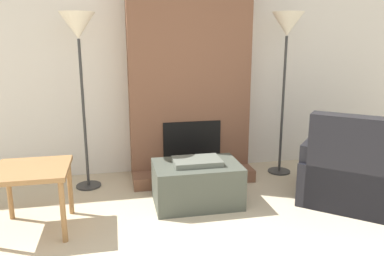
% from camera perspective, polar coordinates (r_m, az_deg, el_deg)
% --- Properties ---
extents(wall_back, '(7.52, 0.06, 2.60)m').
position_cam_1_polar(wall_back, '(4.57, -1.09, 9.65)').
color(wall_back, silver).
rests_on(wall_back, ground_plane).
extents(fireplace, '(1.38, 0.66, 2.60)m').
position_cam_1_polar(fireplace, '(4.34, -0.50, 8.82)').
color(fireplace, brown).
rests_on(fireplace, ground_plane).
extents(ottoman, '(0.84, 0.56, 0.46)m').
position_cam_1_polar(ottoman, '(3.74, 0.75, -8.36)').
color(ottoman, '#474C42').
rests_on(ottoman, ground_plane).
extents(armchair, '(1.38, 1.38, 0.93)m').
position_cam_1_polar(armchair, '(4.09, 23.77, -6.49)').
color(armchair, black).
rests_on(armchair, ground_plane).
extents(side_table, '(0.60, 0.60, 0.56)m').
position_cam_1_polar(side_table, '(3.42, -23.20, -6.87)').
color(side_table, '#9E7042').
rests_on(side_table, ground_plane).
extents(floor_lamp_left, '(0.36, 0.36, 1.87)m').
position_cam_1_polar(floor_lamp_left, '(4.07, -16.93, 13.35)').
color(floor_lamp_left, '#333333').
rests_on(floor_lamp_left, ground_plane).
extents(floor_lamp_right, '(0.36, 0.36, 1.90)m').
position_cam_1_polar(floor_lamp_right, '(4.50, 14.26, 13.84)').
color(floor_lamp_right, '#333333').
rests_on(floor_lamp_right, ground_plane).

